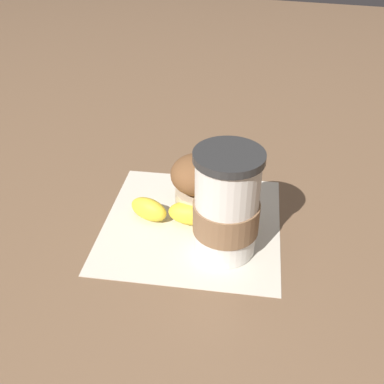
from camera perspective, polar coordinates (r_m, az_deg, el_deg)
The scene contains 5 objects.
ground_plane at distance 0.65m, azimuth 0.00°, elevation -4.01°, with size 3.00×3.00×0.00m, color brown.
paper_napkin at distance 0.65m, azimuth 0.00°, elevation -3.95°, with size 0.25×0.25×0.00m, color beige.
coffee_cup at distance 0.56m, azimuth 4.40°, elevation -1.86°, with size 0.09×0.09×0.15m.
muffin at distance 0.64m, azimuth 0.38°, elevation 1.17°, with size 0.08×0.08×0.09m.
banana at distance 0.64m, azimuth -0.46°, elevation -2.35°, with size 0.17×0.08×0.03m.
Camera 1 is at (-0.15, 0.48, 0.41)m, focal length 42.00 mm.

